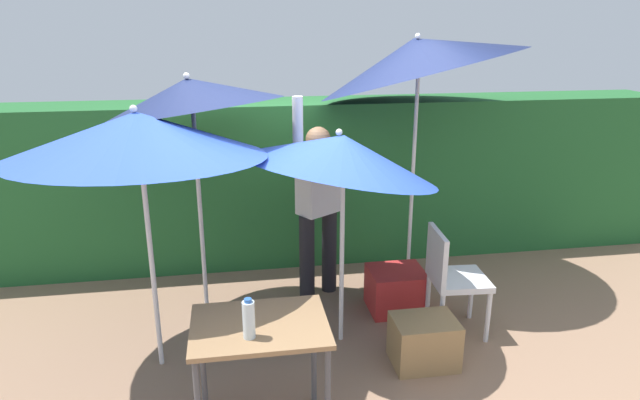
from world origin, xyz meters
TOP-DOWN VIEW (x-y plane):
  - ground_plane at (0.00, 0.00)m, footprint 24.00×24.00m
  - hedge_row at (0.00, 1.78)m, footprint 8.00×0.70m
  - umbrella_rainbow at (0.11, 0.03)m, footprint 1.54×1.51m
  - umbrella_orange at (-0.98, 0.56)m, footprint 1.49×1.46m
  - umbrella_yellow at (-1.29, -0.11)m, footprint 1.72×1.73m
  - umbrella_navy at (1.03, 1.10)m, footprint 2.00×1.94m
  - person_vendor at (0.06, 0.80)m, footprint 0.51×0.38m
  - chair_plastic at (1.02, -0.01)m, footprint 0.47×0.47m
  - cooler_box at (0.70, 0.41)m, footprint 0.48×0.43m
  - crate_cardboard at (0.67, -0.43)m, footprint 0.47×0.36m
  - folding_table at (-0.57, -0.99)m, footprint 0.80×0.60m
  - bottle_water at (-0.63, -1.13)m, footprint 0.07×0.07m

SIDE VIEW (x-z plane):
  - ground_plane at x=0.00m, z-range 0.00..0.00m
  - crate_cardboard at x=0.67m, z-range 0.00..0.37m
  - cooler_box at x=0.70m, z-range 0.00..0.38m
  - chair_plastic at x=1.02m, z-range 0.07..0.96m
  - folding_table at x=-0.57m, z-range 0.29..1.08m
  - hedge_row at x=0.00m, z-range 0.00..1.69m
  - bottle_water at x=-0.63m, z-range 0.78..1.02m
  - person_vendor at x=0.06m, z-range -0.01..1.87m
  - umbrella_rainbow at x=0.11m, z-range 0.61..2.48m
  - umbrella_yellow at x=-1.29m, z-range 0.77..2.73m
  - umbrella_orange at x=-0.98m, z-range 0.80..3.04m
  - umbrella_navy at x=1.03m, z-range 0.82..3.50m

